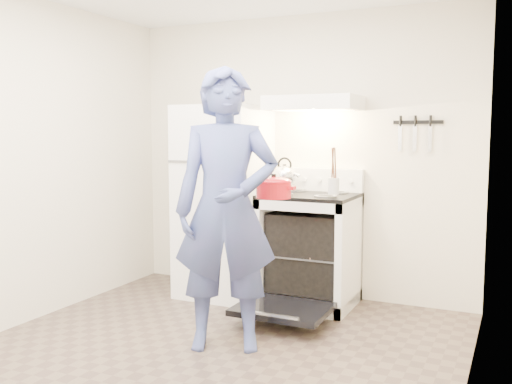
% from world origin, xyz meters
% --- Properties ---
extents(floor, '(3.60, 3.60, 0.00)m').
position_xyz_m(floor, '(0.00, 0.00, 0.00)').
color(floor, '#4F4236').
rests_on(floor, ground).
extents(back_wall, '(3.20, 0.02, 2.50)m').
position_xyz_m(back_wall, '(0.00, 1.80, 1.25)').
color(back_wall, beige).
rests_on(back_wall, ground).
extents(refrigerator, '(0.70, 0.70, 1.70)m').
position_xyz_m(refrigerator, '(-0.58, 1.45, 0.85)').
color(refrigerator, white).
rests_on(refrigerator, floor).
extents(stove_body, '(0.76, 0.65, 0.92)m').
position_xyz_m(stove_body, '(0.23, 1.48, 0.46)').
color(stove_body, white).
rests_on(stove_body, floor).
extents(cooktop, '(0.76, 0.65, 0.03)m').
position_xyz_m(cooktop, '(0.23, 1.48, 0.94)').
color(cooktop, black).
rests_on(cooktop, stove_body).
extents(backsplash, '(0.76, 0.07, 0.20)m').
position_xyz_m(backsplash, '(0.23, 1.76, 1.05)').
color(backsplash, white).
rests_on(backsplash, cooktop).
extents(oven_door, '(0.70, 0.54, 0.04)m').
position_xyz_m(oven_door, '(0.23, 0.88, 0.12)').
color(oven_door, black).
rests_on(oven_door, floor).
extents(oven_rack, '(0.60, 0.52, 0.01)m').
position_xyz_m(oven_rack, '(0.23, 1.48, 0.44)').
color(oven_rack, slate).
rests_on(oven_rack, stove_body).
extents(range_hood, '(0.76, 0.50, 0.12)m').
position_xyz_m(range_hood, '(0.23, 1.55, 1.71)').
color(range_hood, white).
rests_on(range_hood, back_wall).
extents(knife_strip, '(0.40, 0.02, 0.03)m').
position_xyz_m(knife_strip, '(1.05, 1.79, 1.55)').
color(knife_strip, black).
rests_on(knife_strip, back_wall).
extents(pizza_stone, '(0.34, 0.34, 0.02)m').
position_xyz_m(pizza_stone, '(0.32, 1.39, 0.45)').
color(pizza_stone, '#956E53').
rests_on(pizza_stone, oven_rack).
extents(tea_kettle, '(0.24, 0.20, 0.30)m').
position_xyz_m(tea_kettle, '(-0.05, 1.59, 1.10)').
color(tea_kettle, silver).
rests_on(tea_kettle, cooktop).
extents(utensil_jar, '(0.09, 0.09, 0.13)m').
position_xyz_m(utensil_jar, '(0.50, 1.27, 1.05)').
color(utensil_jar, silver).
rests_on(utensil_jar, cooktop).
extents(person, '(0.82, 0.70, 1.90)m').
position_xyz_m(person, '(0.05, 0.31, 0.95)').
color(person, navy).
rests_on(person, floor).
extents(dutch_oven, '(0.32, 0.25, 0.22)m').
position_xyz_m(dutch_oven, '(0.26, 0.64, 1.06)').
color(dutch_oven, red).
rests_on(dutch_oven, person).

